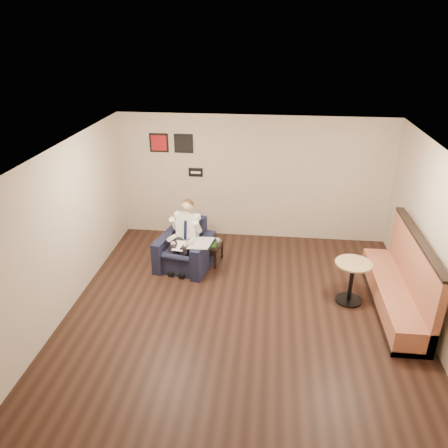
# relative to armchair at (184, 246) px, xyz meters

# --- Properties ---
(ground) EXTENTS (6.00, 6.00, 0.00)m
(ground) POSITION_rel_armchair_xyz_m (1.28, -1.39, -0.48)
(ground) COLOR black
(ground) RESTS_ON ground
(wall_back) EXTENTS (6.00, 0.02, 2.80)m
(wall_back) POSITION_rel_armchair_xyz_m (1.28, 1.61, 0.92)
(wall_back) COLOR beige
(wall_back) RESTS_ON ground
(wall_front) EXTENTS (6.00, 0.02, 2.80)m
(wall_front) POSITION_rel_armchair_xyz_m (1.28, -4.39, 0.92)
(wall_front) COLOR beige
(wall_front) RESTS_ON ground
(wall_left) EXTENTS (0.02, 6.00, 2.80)m
(wall_left) POSITION_rel_armchair_xyz_m (-1.72, -1.39, 0.92)
(wall_left) COLOR beige
(wall_left) RESTS_ON ground
(wall_right) EXTENTS (0.02, 6.00, 2.80)m
(wall_right) POSITION_rel_armchair_xyz_m (4.28, -1.39, 0.92)
(wall_right) COLOR beige
(wall_right) RESTS_ON ground
(ceiling) EXTENTS (6.00, 6.00, 0.02)m
(ceiling) POSITION_rel_armchair_xyz_m (1.28, -1.39, 2.32)
(ceiling) COLOR white
(ceiling) RESTS_ON wall_back
(seating_sign) EXTENTS (0.32, 0.02, 0.20)m
(seating_sign) POSITION_rel_armchair_xyz_m (-0.02, 1.60, 1.02)
(seating_sign) COLOR black
(seating_sign) RESTS_ON wall_back
(art_print_left) EXTENTS (0.42, 0.03, 0.42)m
(art_print_left) POSITION_rel_armchair_xyz_m (-0.82, 1.60, 1.67)
(art_print_left) COLOR #A8141A
(art_print_left) RESTS_ON wall_back
(art_print_right) EXTENTS (0.42, 0.03, 0.42)m
(art_print_right) POSITION_rel_armchair_xyz_m (-0.27, 1.60, 1.67)
(art_print_right) COLOR black
(art_print_right) RESTS_ON wall_back
(armchair) EXTENTS (1.18, 1.18, 0.97)m
(armchair) POSITION_rel_armchair_xyz_m (0.00, 0.00, 0.00)
(armchair) COLOR black
(armchair) RESTS_ON ground
(seated_man) EXTENTS (0.81, 1.05, 1.32)m
(seated_man) POSITION_rel_armchair_xyz_m (-0.03, -0.12, 0.18)
(seated_man) COLOR silver
(seated_man) RESTS_ON armchair
(lap_papers) EXTENTS (0.26, 0.34, 0.01)m
(lap_papers) POSITION_rel_armchair_xyz_m (-0.05, -0.23, 0.11)
(lap_papers) COLOR white
(lap_papers) RESTS_ON seated_man
(newspaper) EXTENTS (0.49, 0.58, 0.01)m
(newspaper) POSITION_rel_armchair_xyz_m (0.37, -0.18, 0.17)
(newspaper) COLOR silver
(newspaper) RESTS_ON armchair
(side_table) EXTENTS (0.60, 0.60, 0.42)m
(side_table) POSITION_rel_armchair_xyz_m (0.44, 0.26, -0.27)
(side_table) COLOR black
(side_table) RESTS_ON ground
(green_folder) EXTENTS (0.43, 0.32, 0.01)m
(green_folder) POSITION_rel_armchair_xyz_m (0.41, 0.25, -0.05)
(green_folder) COLOR green
(green_folder) RESTS_ON side_table
(coffee_mug) EXTENTS (0.09, 0.09, 0.09)m
(coffee_mug) POSITION_rel_armchair_xyz_m (0.63, 0.35, -0.01)
(coffee_mug) COLOR white
(coffee_mug) RESTS_ON side_table
(smartphone) EXTENTS (0.15, 0.11, 0.01)m
(smartphone) POSITION_rel_armchair_xyz_m (0.51, 0.40, -0.06)
(smartphone) COLOR black
(smartphone) RESTS_ON side_table
(banquette) EXTENTS (0.63, 2.63, 1.34)m
(banquette) POSITION_rel_armchair_xyz_m (3.87, -0.97, 0.19)
(banquette) COLOR #AB5E42
(banquette) RESTS_ON ground
(cafe_table) EXTENTS (0.83, 0.83, 0.79)m
(cafe_table) POSITION_rel_armchair_xyz_m (3.15, -0.86, -0.09)
(cafe_table) COLOR tan
(cafe_table) RESTS_ON ground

